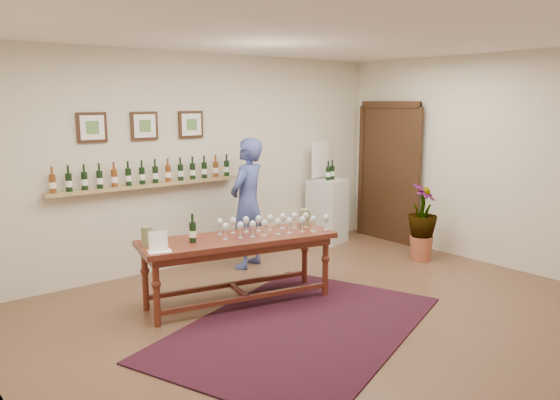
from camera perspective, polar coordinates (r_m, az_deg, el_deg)
ground at (r=5.77m, az=5.07°, el=-11.94°), size 6.00×6.00×0.00m
room_shell at (r=8.22m, az=6.93°, el=2.81°), size 6.00×6.00×6.00m
rug at (r=5.47m, az=2.12°, el=-13.12°), size 3.40×2.84×0.02m
tasting_table at (r=5.91m, az=-4.40°, el=-4.88°), size 2.20×1.09×0.75m
table_glasses at (r=6.02m, az=-1.28°, el=-2.58°), size 1.37×0.70×0.19m
table_bottles at (r=5.71m, az=-9.21°, el=-2.75°), size 0.33×0.25×0.32m
pitcher_left at (r=5.63m, az=-13.78°, el=-3.70°), size 0.16×0.16×0.20m
pitcher_right at (r=6.33m, az=2.55°, el=-1.87°), size 0.14×0.14×0.20m
menu_card at (r=5.42m, az=-12.61°, el=-4.21°), size 0.26×0.22×0.20m
display_pedestal at (r=8.53m, az=4.95°, el=-1.15°), size 0.60×0.60×0.99m
pedestal_bottles at (r=8.41m, az=5.27°, el=3.04°), size 0.28×0.14×0.27m
info_sign at (r=8.49m, az=4.24°, el=4.28°), size 0.44×0.13×0.62m
potted_plant at (r=7.76m, az=14.64°, el=-2.26°), size 0.66×0.66×0.92m
person at (r=7.17m, az=-3.40°, el=-0.36°), size 0.74×0.63×1.71m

